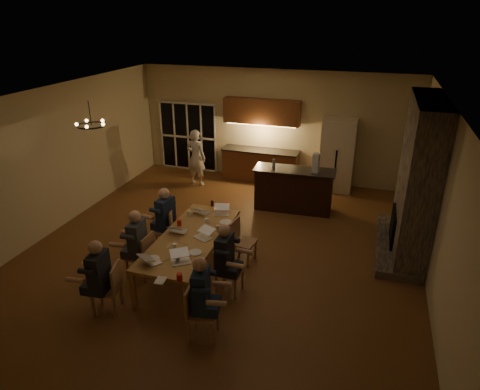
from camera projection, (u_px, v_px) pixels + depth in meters
name	position (u px, v px, depth m)	size (l,w,h in m)	color
floor	(223.00, 250.00, 9.06)	(9.00, 9.00, 0.00)	brown
back_wall	(274.00, 126.00, 12.38)	(8.00, 0.04, 3.20)	#C1AD88
left_wall	(52.00, 160.00, 9.52)	(0.04, 9.00, 3.20)	#C1AD88
right_wall	(442.00, 206.00, 7.32)	(0.04, 9.00, 3.20)	#C1AD88
ceiling	(220.00, 97.00, 7.77)	(8.00, 9.00, 0.04)	white
french_doors	(188.00, 137.00, 13.29)	(1.86, 0.08, 2.10)	black
fireplace	(418.00, 179.00, 8.45)	(0.58, 2.50, 3.20)	#706558
kitchenette	(261.00, 141.00, 12.34)	(2.24, 0.68, 2.40)	brown
refrigerator	(337.00, 155.00, 11.77)	(0.90, 0.68, 2.00)	beige
dining_table	(191.00, 254.00, 8.22)	(1.10, 2.77, 0.75)	#BB824B
bar_island	(294.00, 190.00, 10.71)	(1.99, 0.68, 1.08)	black
chair_left_near	(106.00, 288.00, 7.08)	(0.44, 0.44, 0.89)	#AB8055
chair_left_mid	(140.00, 255.00, 8.04)	(0.44, 0.44, 0.89)	#AB8055
chair_left_far	(163.00, 229.00, 8.98)	(0.44, 0.44, 0.89)	#AB8055
chair_right_near	(203.00, 313.00, 6.51)	(0.44, 0.44, 0.89)	#AB8055
chair_right_mid	(229.00, 271.00, 7.56)	(0.44, 0.44, 0.89)	#AB8055
chair_right_far	(244.00, 242.00, 8.50)	(0.44, 0.44, 0.89)	#AB8055
person_left_near	(100.00, 278.00, 6.92)	(0.60, 0.60, 1.38)	#202229
person_right_near	(201.00, 297.00, 6.48)	(0.60, 0.60, 1.38)	#1D294A
person_left_mid	(138.00, 244.00, 7.92)	(0.60, 0.60, 1.38)	#3D4248
person_right_mid	(225.00, 260.00, 7.44)	(0.60, 0.60, 1.38)	#202229
person_left_far	(166.00, 219.00, 8.88)	(0.60, 0.60, 1.38)	#1D294A
standing_person	(196.00, 157.00, 12.19)	(0.59, 0.39, 1.63)	silver
chandelier	(91.00, 125.00, 7.78)	(0.53, 0.53, 0.03)	black
laptop_a	(152.00, 256.00, 7.22)	(0.32, 0.28, 0.23)	silver
laptop_b	(181.00, 257.00, 7.20)	(0.32, 0.28, 0.23)	silver
laptop_c	(178.00, 226.00, 8.22)	(0.32, 0.28, 0.23)	silver
laptop_d	(203.00, 233.00, 7.98)	(0.32, 0.28, 0.23)	silver
laptop_e	(202.00, 208.00, 8.98)	(0.32, 0.28, 0.23)	silver
laptop_f	(221.00, 209.00, 8.91)	(0.32, 0.28, 0.23)	silver
mug_front	(175.00, 246.00, 7.64)	(0.08, 0.08, 0.10)	white
mug_mid	(207.00, 221.00, 8.57)	(0.08, 0.08, 0.10)	white
mug_back	(189.00, 213.00, 8.88)	(0.08, 0.08, 0.10)	white
redcup_near	(180.00, 277.00, 6.74)	(0.09, 0.09, 0.12)	red
redcup_mid	(179.00, 223.00, 8.46)	(0.09, 0.09, 0.12)	red
redcup_far	(225.00, 205.00, 9.24)	(0.09, 0.09, 0.12)	red
can_silver	(178.00, 255.00, 7.35)	(0.07, 0.07, 0.12)	#B2B2B7
can_cola	(212.00, 203.00, 9.30)	(0.06, 0.06, 0.12)	#3F0F0C
can_right	(218.00, 228.00, 8.24)	(0.06, 0.06, 0.12)	#B2B2B7
plate_near	(195.00, 252.00, 7.52)	(0.23, 0.23, 0.02)	white
plate_left	(153.00, 259.00, 7.33)	(0.24, 0.24, 0.02)	white
plate_far	(226.00, 222.00, 8.59)	(0.25, 0.25, 0.02)	white
notepad	(161.00, 280.00, 6.75)	(0.15, 0.21, 0.01)	white
bar_bottle	(274.00, 164.00, 10.53)	(0.07, 0.07, 0.24)	#99999E
bar_blender	(316.00, 163.00, 10.22)	(0.15, 0.15, 0.47)	silver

